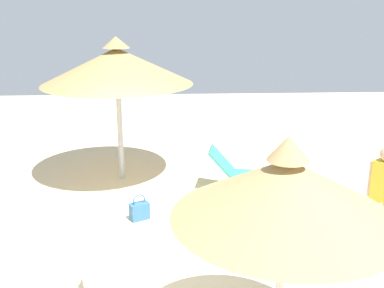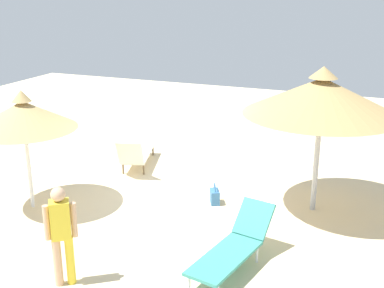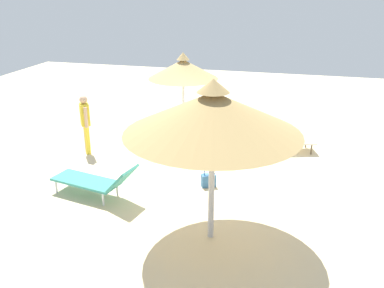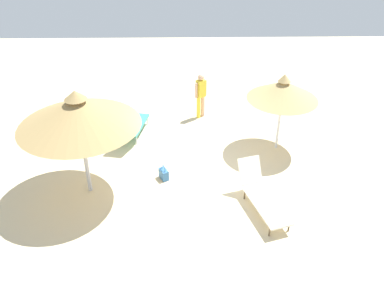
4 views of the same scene
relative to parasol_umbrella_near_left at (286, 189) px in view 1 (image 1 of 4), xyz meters
The scene contains 7 objects.
ground 3.40m from the parasol_umbrella_near_left, 117.68° to the left, with size 24.00×24.00×0.10m, color beige.
parasol_umbrella_near_left is the anchor object (origin of this frame).
parasol_umbrella_far_left 5.67m from the parasol_umbrella_near_left, 110.60° to the left, with size 2.94×2.94×2.87m.
lounge_chair_front 4.76m from the parasol_umbrella_near_left, 81.65° to the left, with size 2.02×0.95×0.83m.
lounge_chair_center 3.27m from the parasol_umbrella_near_left, 161.45° to the left, with size 2.09×1.15×0.95m.
person_standing_near_right 3.19m from the parasol_umbrella_near_left, 47.96° to the left, with size 0.34×0.40×1.57m.
handbag 4.10m from the parasol_umbrella_near_left, 114.26° to the left, with size 0.36×0.30×0.45m.
Camera 1 is at (0.28, -6.10, 3.46)m, focal length 42.88 mm.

